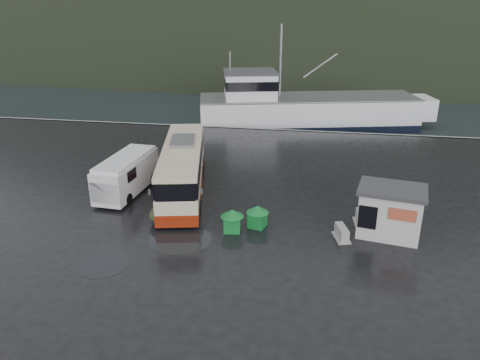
% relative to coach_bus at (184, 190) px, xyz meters
% --- Properties ---
extents(ground, '(160.00, 160.00, 0.00)m').
position_rel_coach_bus_xyz_m(ground, '(2.08, -3.42, 0.00)').
color(ground, black).
rests_on(ground, ground).
extents(harbor_water, '(300.00, 180.00, 0.02)m').
position_rel_coach_bus_xyz_m(harbor_water, '(2.08, 106.58, 0.00)').
color(harbor_water, black).
rests_on(harbor_water, ground).
extents(quay_edge, '(160.00, 0.60, 1.50)m').
position_rel_coach_bus_xyz_m(quay_edge, '(2.08, 16.58, 0.00)').
color(quay_edge, '#999993').
rests_on(quay_edge, ground).
extents(headland, '(780.00, 540.00, 570.00)m').
position_rel_coach_bus_xyz_m(headland, '(12.08, 246.58, 0.00)').
color(headland, black).
rests_on(headland, ground).
extents(coach_bus, '(5.44, 12.40, 3.40)m').
position_rel_coach_bus_xyz_m(coach_bus, '(0.00, 0.00, 0.00)').
color(coach_bus, beige).
rests_on(coach_bus, ground).
extents(white_van, '(2.64, 6.40, 2.61)m').
position_rel_coach_bus_xyz_m(white_van, '(-3.64, -1.04, 0.00)').
color(white_van, white).
rests_on(white_van, ground).
extents(waste_bin_left, '(1.18, 1.18, 1.33)m').
position_rel_coach_bus_xyz_m(waste_bin_left, '(5.76, -4.64, 0.00)').
color(waste_bin_left, '#13702C').
rests_on(waste_bin_left, ground).
extents(waste_bin_right, '(1.06, 1.06, 1.34)m').
position_rel_coach_bus_xyz_m(waste_bin_right, '(4.40, -5.40, 0.00)').
color(waste_bin_right, '#13702C').
rests_on(waste_bin_right, ground).
extents(dome_tent, '(2.75, 3.20, 1.06)m').
position_rel_coach_bus_xyz_m(dome_tent, '(0.34, -4.61, 0.00)').
color(dome_tent, '#353520').
rests_on(dome_tent, ground).
extents(ticket_kiosk, '(4.07, 3.37, 2.83)m').
position_rel_coach_bus_xyz_m(ticket_kiosk, '(13.16, -4.34, 0.00)').
color(ticket_kiosk, silver).
rests_on(ticket_kiosk, ground).
extents(jersey_barrier_a, '(0.85, 1.54, 0.75)m').
position_rel_coach_bus_xyz_m(jersey_barrier_a, '(11.76, -3.30, 0.00)').
color(jersey_barrier_a, '#999993').
rests_on(jersey_barrier_a, ground).
extents(jersey_barrier_b, '(1.07, 1.58, 0.72)m').
position_rel_coach_bus_xyz_m(jersey_barrier_b, '(10.57, -5.31, 0.00)').
color(jersey_barrier_b, '#999993').
rests_on(jersey_barrier_b, ground).
extents(fishing_trawler, '(28.99, 12.63, 11.33)m').
position_rel_coach_bus_xyz_m(fishing_trawler, '(7.88, 23.22, 0.00)').
color(fishing_trawler, white).
rests_on(fishing_trawler, ground).
extents(puddles, '(6.16, 6.26, 0.01)m').
position_rel_coach_bus_xyz_m(puddles, '(0.67, -7.94, 0.01)').
color(puddles, black).
rests_on(puddles, ground).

